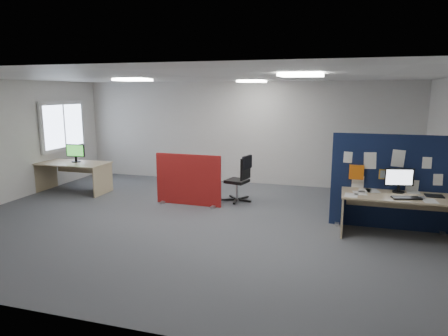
% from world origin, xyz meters
% --- Properties ---
extents(floor, '(9.00, 9.00, 0.00)m').
position_xyz_m(floor, '(0.00, 0.00, 0.00)').
color(floor, '#53565B').
rests_on(floor, ground).
extents(ceiling, '(9.00, 7.00, 0.02)m').
position_xyz_m(ceiling, '(0.00, 0.00, 2.70)').
color(ceiling, white).
rests_on(ceiling, wall_back).
extents(wall_back, '(9.00, 0.02, 2.70)m').
position_xyz_m(wall_back, '(0.00, 3.50, 1.35)').
color(wall_back, silver).
rests_on(wall_back, floor).
extents(wall_front, '(9.00, 0.02, 2.70)m').
position_xyz_m(wall_front, '(0.00, -3.50, 1.35)').
color(wall_front, silver).
rests_on(wall_front, floor).
extents(wall_left, '(0.02, 7.00, 2.70)m').
position_xyz_m(wall_left, '(-4.50, 0.00, 1.35)').
color(wall_left, silver).
rests_on(wall_left, floor).
extents(window, '(0.06, 1.70, 1.30)m').
position_xyz_m(window, '(-4.44, 2.00, 1.55)').
color(window, white).
rests_on(window, wall_left).
extents(ceiling_lights, '(4.10, 4.10, 0.04)m').
position_xyz_m(ceiling_lights, '(0.33, 0.67, 2.67)').
color(ceiling_lights, white).
rests_on(ceiling_lights, ceiling).
extents(navy_divider, '(2.07, 0.30, 1.71)m').
position_xyz_m(navy_divider, '(3.46, 0.63, 0.85)').
color(navy_divider, '#0F1838').
rests_on(navy_divider, floor).
extents(main_desk, '(1.87, 0.83, 0.73)m').
position_xyz_m(main_desk, '(3.58, 0.25, 0.56)').
color(main_desk, tan).
rests_on(main_desk, floor).
extents(monitor_main, '(0.48, 0.20, 0.42)m').
position_xyz_m(monitor_main, '(3.58, 0.41, 0.96)').
color(monitor_main, black).
rests_on(monitor_main, main_desk).
extents(keyboard, '(0.48, 0.28, 0.02)m').
position_xyz_m(keyboard, '(3.66, 0.02, 0.74)').
color(keyboard, black).
rests_on(keyboard, main_desk).
extents(mouse, '(0.10, 0.07, 0.03)m').
position_xyz_m(mouse, '(3.90, 0.11, 0.74)').
color(mouse, '#A5A5AA').
rests_on(mouse, main_desk).
extents(paper_tray, '(0.28, 0.22, 0.01)m').
position_xyz_m(paper_tray, '(4.12, 0.31, 0.74)').
color(paper_tray, black).
rests_on(paper_tray, main_desk).
extents(red_divider, '(1.49, 0.30, 1.12)m').
position_xyz_m(red_divider, '(-0.55, 1.03, 0.55)').
color(red_divider, '#A3151B').
rests_on(red_divider, floor).
extents(second_desk, '(1.71, 0.85, 0.73)m').
position_xyz_m(second_desk, '(-3.68, 1.33, 0.56)').
color(second_desk, tan).
rests_on(second_desk, floor).
extents(monitor_second, '(0.49, 0.22, 0.44)m').
position_xyz_m(monitor_second, '(-3.67, 1.41, 0.97)').
color(monitor_second, black).
rests_on(monitor_second, second_desk).
extents(office_chair, '(0.69, 0.67, 1.04)m').
position_xyz_m(office_chair, '(0.49, 1.59, 0.59)').
color(office_chair, black).
rests_on(office_chair, floor).
extents(desk_papers, '(1.43, 0.87, 0.00)m').
position_xyz_m(desk_papers, '(3.29, 0.24, 0.73)').
color(desk_papers, white).
rests_on(desk_papers, main_desk).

